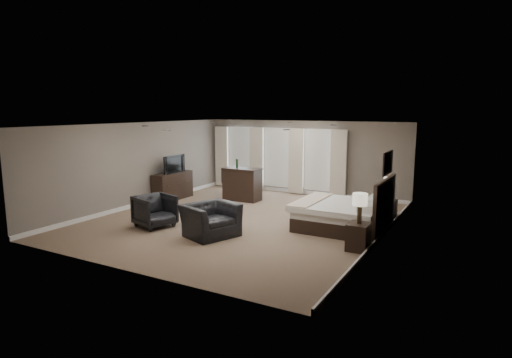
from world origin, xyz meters
The scene contains 16 objects.
room centered at (0.00, 0.00, 1.30)m, with size 7.60×8.60×2.64m.
window_bay centered at (-1.00, 4.11, 1.20)m, with size 5.25×0.20×2.30m.
bed centered at (2.58, 0.52, 0.68)m, with size 2.14×2.04×1.36m, color silver.
nightstand_near centered at (3.47, -0.93, 0.29)m, with size 0.44×0.54×0.59m, color black.
nightstand_far centered at (3.47, 1.97, 0.28)m, with size 0.42×0.51×0.56m, color black.
lamp_near centered at (3.47, -0.93, 0.92)m, with size 0.32×0.32×0.66m, color beige.
lamp_far centered at (3.47, 1.97, 0.87)m, with size 0.30×0.30×0.62m, color beige.
wall_art centered at (3.70, 0.52, 1.75)m, with size 0.04×0.96×0.56m, color slate.
dresser centered at (-3.45, 1.21, 0.45)m, with size 0.50×1.56×0.91m, color black.
tv centered at (-3.45, 1.21, 0.97)m, with size 1.02×0.59×0.13m, color black.
armchair_near centered at (0.08, -1.63, 0.52)m, with size 1.20×0.78×1.05m, color black.
armchair_far centered at (-1.65, -1.65, 0.46)m, with size 0.89×0.83×0.91m, color black.
bar_counter centered at (-1.33, 2.22, 0.54)m, with size 1.25×0.65×1.09m, color black.
bar_stool_left centered at (-1.77, 3.61, 0.40)m, with size 0.37×0.37×0.79m, color black.
bar_stool_right centered at (-1.11, 2.24, 0.37)m, with size 0.35×0.35×0.74m, color black.
desk_chair centered at (-2.11, 2.72, 0.49)m, with size 0.50×0.50×0.99m, color black.
Camera 1 is at (5.84, -9.78, 3.02)m, focal length 30.00 mm.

